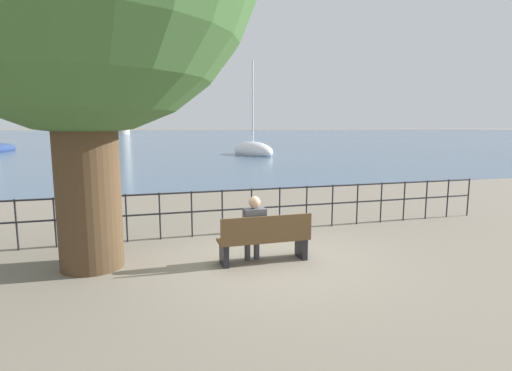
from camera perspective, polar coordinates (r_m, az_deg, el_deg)
name	(u,v)px	position (r m, az deg, el deg)	size (l,w,h in m)	color
ground_plane	(264,261)	(7.54, 1.10, -10.74)	(1000.00, 1000.00, 0.00)	gray
harbor_water	(142,133)	(164.96, -15.94, 7.21)	(600.00, 300.00, 0.01)	#47607A
park_bench	(265,240)	(7.36, 1.26, -7.74)	(1.70, 0.45, 0.90)	brown
seated_person_left	(254,226)	(7.31, -0.28, -5.80)	(0.40, 0.35, 1.24)	#4C4C51
promenade_railing	(237,204)	(9.26, -2.72, -2.70)	(13.34, 0.04, 1.05)	black
sailboat_0	(253,151)	(35.38, -0.46, 4.97)	(3.55, 5.94, 8.65)	white
sailboat_2	(94,150)	(39.76, -22.08, 4.67)	(3.43, 7.03, 11.98)	silver
harbor_lighthouse	(121,94)	(145.23, -18.78, 12.25)	(4.82, 4.82, 28.72)	beige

